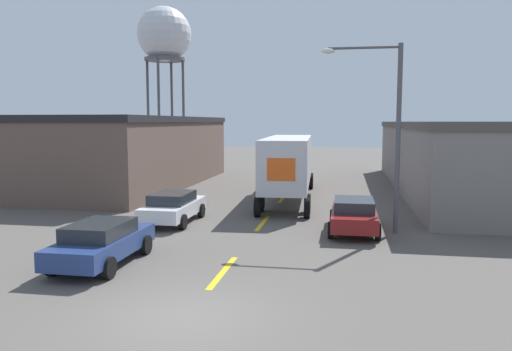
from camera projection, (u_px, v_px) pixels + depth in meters
The scene contains 10 objects.
ground_plane at pixel (186, 317), 11.76m from camera, with size 160.00×160.00×0.00m, color #56514C.
road_centerline at pixel (262, 223), 22.65m from camera, with size 0.20×18.36×0.01m.
warehouse_left at pixel (131, 151), 35.91m from camera, with size 9.01×20.59×4.96m.
warehouse_right at pixel (489, 157), 32.78m from camera, with size 11.91×27.48×4.60m.
semi_truck at pixel (290, 162), 29.59m from camera, with size 3.28×13.68×3.72m.
parked_car_left_far at pixel (173, 206), 22.74m from camera, with size 2.03×4.50×1.40m.
parked_car_right_mid at pixel (354, 214), 20.81m from camera, with size 2.03×4.50×1.40m.
parked_car_left_near at pixel (102, 242), 16.05m from camera, with size 2.03×4.50×1.40m.
water_tower at pixel (164, 36), 52.89m from camera, with size 5.72×5.72×16.70m.
street_lamp at pixel (388, 122), 20.29m from camera, with size 3.26×0.32×7.73m.
Camera 1 is at (3.60, -10.87, 4.60)m, focal length 35.00 mm.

